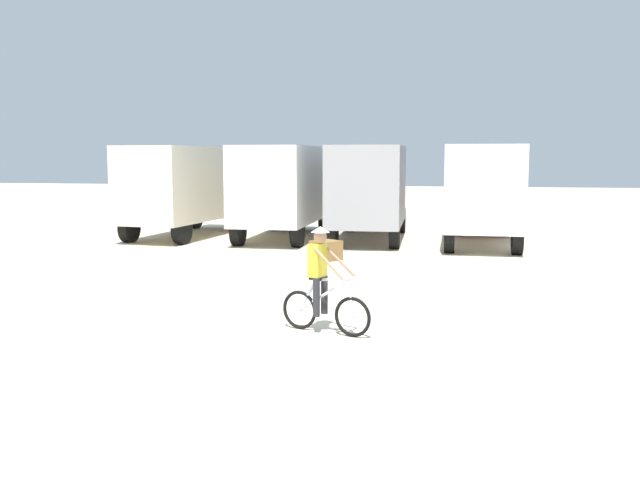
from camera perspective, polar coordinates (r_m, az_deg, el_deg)
The scene contains 7 objects.
ground_plane at distance 11.99m, azimuth -5.69°, elevation -7.69°, with size 120.00×120.00×0.00m, color beige.
box_truck_cream_rv at distance 26.82m, azimuth -10.85°, elevation 4.28°, with size 3.02×6.95×3.35m.
box_truck_white_box at distance 25.58m, azimuth -2.99°, elevation 4.28°, with size 2.43×6.76×3.35m.
box_truck_grey_hauler at distance 25.19m, azimuth 4.03°, elevation 4.23°, with size 2.59×6.82×3.35m.
box_truck_avon_van at distance 24.42m, azimuth 12.94°, elevation 4.00°, with size 2.41×6.75×3.35m.
cyclist_orange_shirt at distance 11.95m, azimuth 0.20°, elevation -3.55°, with size 1.64×0.74×1.82m.
supply_crate at distance 20.34m, azimuth 0.48°, elevation -0.86°, with size 0.67×0.74×0.57m, color olive.
Camera 1 is at (3.35, -11.12, 2.99)m, focal length 39.56 mm.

